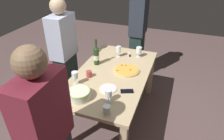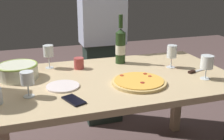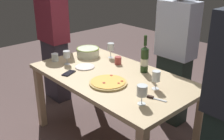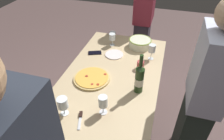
# 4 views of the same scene
# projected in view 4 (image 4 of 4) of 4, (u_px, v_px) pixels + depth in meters

# --- Properties ---
(ground_plane) EXTENTS (8.00, 8.00, 0.00)m
(ground_plane) POSITION_uv_depth(u_px,v_px,m) (112.00, 124.00, 2.36)
(ground_plane) COLOR brown
(dining_table) EXTENTS (1.60, 0.90, 0.75)m
(dining_table) POSITION_uv_depth(u_px,v_px,m) (112.00, 81.00, 1.96)
(dining_table) COLOR tan
(dining_table) RESTS_ON ground
(pizza) EXTENTS (0.34, 0.34, 0.03)m
(pizza) POSITION_uv_depth(u_px,v_px,m) (92.00, 78.00, 1.84)
(pizza) COLOR tan
(pizza) RESTS_ON dining_table
(serving_bowl) EXTENTS (0.26, 0.26, 0.10)m
(serving_bowl) POSITION_uv_depth(u_px,v_px,m) (140.00, 43.00, 2.28)
(serving_bowl) COLOR silver
(serving_bowl) RESTS_ON dining_table
(wine_bottle) EXTENTS (0.08, 0.08, 0.37)m
(wine_bottle) POSITION_uv_depth(u_px,v_px,m) (139.00, 79.00, 1.64)
(wine_bottle) COLOR #233D1B
(wine_bottle) RESTS_ON dining_table
(wine_glass_near_pizza) EXTENTS (0.08, 0.08, 0.16)m
(wine_glass_near_pizza) POSITION_uv_depth(u_px,v_px,m) (63.00, 103.00, 1.46)
(wine_glass_near_pizza) COLOR white
(wine_glass_near_pizza) RESTS_ON dining_table
(wine_glass_by_bottle) EXTENTS (0.07, 0.07, 0.17)m
(wine_glass_by_bottle) POSITION_uv_depth(u_px,v_px,m) (152.00, 49.00, 2.04)
(wine_glass_by_bottle) COLOR white
(wine_glass_by_bottle) RESTS_ON dining_table
(wine_glass_far_left) EXTENTS (0.07, 0.07, 0.14)m
(wine_glass_far_left) POSITION_uv_depth(u_px,v_px,m) (112.00, 37.00, 2.28)
(wine_glass_far_left) COLOR white
(wine_glass_far_left) RESTS_ON dining_table
(wine_glass_far_right) EXTENTS (0.07, 0.07, 0.16)m
(wine_glass_far_right) POSITION_uv_depth(u_px,v_px,m) (103.00, 102.00, 1.46)
(wine_glass_far_right) COLOR white
(wine_glass_far_right) RESTS_ON dining_table
(cup_amber) EXTENTS (0.07, 0.07, 0.08)m
(cup_amber) POSITION_uv_depth(u_px,v_px,m) (140.00, 65.00, 1.96)
(cup_amber) COLOR #B04140
(cup_amber) RESTS_ON dining_table
(cup_ceramic) EXTENTS (0.08, 0.08, 0.08)m
(cup_ceramic) POSITION_uv_depth(u_px,v_px,m) (113.00, 35.00, 2.46)
(cup_ceramic) COLOR white
(cup_ceramic) RESTS_ON dining_table
(side_plate) EXTENTS (0.20, 0.20, 0.01)m
(side_plate) POSITION_uv_depth(u_px,v_px,m) (114.00, 54.00, 2.17)
(side_plate) COLOR white
(side_plate) RESTS_ON dining_table
(cell_phone) EXTENTS (0.12, 0.16, 0.01)m
(cell_phone) POSITION_uv_depth(u_px,v_px,m) (95.00, 53.00, 2.20)
(cell_phone) COLOR black
(cell_phone) RESTS_ON dining_table
(pizza_knife) EXTENTS (0.16, 0.07, 0.02)m
(pizza_knife) POSITION_uv_depth(u_px,v_px,m) (80.00, 118.00, 1.48)
(pizza_knife) COLOR silver
(pizza_knife) RESTS_ON dining_table
(person_host) EXTENTS (0.40, 0.24, 1.61)m
(person_host) POSITION_uv_depth(u_px,v_px,m) (202.00, 97.00, 1.57)
(person_host) COLOR #24322B
(person_host) RESTS_ON ground
(person_guest_left) EXTENTS (0.41, 0.24, 1.63)m
(person_guest_left) POSITION_uv_depth(u_px,v_px,m) (144.00, 19.00, 2.76)
(person_guest_left) COLOR #342F3C
(person_guest_left) RESTS_ON ground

